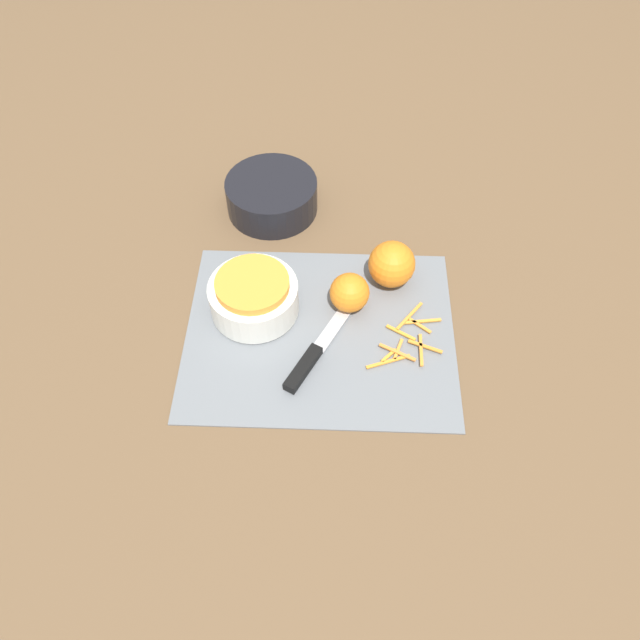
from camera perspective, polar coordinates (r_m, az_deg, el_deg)
The scene contains 8 objects.
ground_plane at distance 1.03m, azimuth 0.00°, elevation -1.21°, with size 4.00×4.00×0.00m, color brown.
cutting_board at distance 1.03m, azimuth 0.00°, elevation -1.11°, with size 0.44×0.35×0.01m.
bowl_speckled at distance 1.03m, azimuth -6.09°, elevation 2.23°, with size 0.15×0.15×0.07m.
bowl_dark at distance 1.21m, azimuth -4.43°, elevation 11.26°, with size 0.17×0.17×0.07m.
knife at distance 0.99m, azimuth -0.73°, elevation -3.32°, with size 0.12×0.21×0.02m.
orange_left at distance 1.07m, azimuth 6.57°, elevation 5.09°, with size 0.08×0.08×0.08m.
orange_right at distance 1.03m, azimuth 2.72°, elevation 2.52°, with size 0.07×0.07×0.07m.
peel_pile at distance 1.02m, azimuth 8.02°, elevation -1.86°, with size 0.13×0.13×0.01m.
Camera 1 is at (0.02, -0.60, 0.83)m, focal length 35.00 mm.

